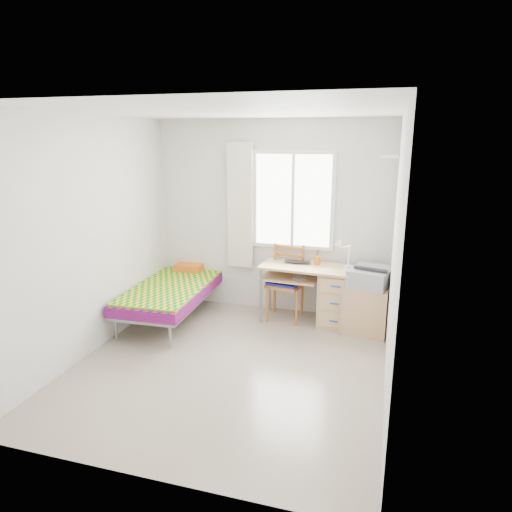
{
  "coord_description": "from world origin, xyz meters",
  "views": [
    {
      "loc": [
        1.51,
        -4.17,
        2.38
      ],
      "look_at": [
        0.13,
        0.55,
        1.08
      ],
      "focal_mm": 32.0,
      "sensor_mm": 36.0,
      "label": 1
    }
  ],
  "objects_px": {
    "chair": "(287,278)",
    "cabinet": "(366,308)",
    "bed": "(176,288)",
    "printer": "(371,276)",
    "desk": "(332,294)"
  },
  "relations": [
    {
      "from": "bed",
      "to": "chair",
      "type": "height_order",
      "value": "chair"
    },
    {
      "from": "cabinet",
      "to": "printer",
      "type": "relative_size",
      "value": 0.99
    },
    {
      "from": "bed",
      "to": "desk",
      "type": "xyz_separation_m",
      "value": [
        2.04,
        0.32,
        0.01
      ]
    },
    {
      "from": "chair",
      "to": "cabinet",
      "type": "height_order",
      "value": "chair"
    },
    {
      "from": "bed",
      "to": "chair",
      "type": "bearing_deg",
      "value": 12.48
    },
    {
      "from": "bed",
      "to": "desk",
      "type": "distance_m",
      "value": 2.07
    },
    {
      "from": "printer",
      "to": "chair",
      "type": "bearing_deg",
      "value": -173.38
    },
    {
      "from": "bed",
      "to": "cabinet",
      "type": "bearing_deg",
      "value": 2.54
    },
    {
      "from": "cabinet",
      "to": "printer",
      "type": "distance_m",
      "value": 0.42
    },
    {
      "from": "chair",
      "to": "cabinet",
      "type": "xyz_separation_m",
      "value": [
        1.04,
        -0.17,
        -0.25
      ]
    },
    {
      "from": "bed",
      "to": "chair",
      "type": "xyz_separation_m",
      "value": [
        1.44,
        0.37,
        0.15
      ]
    },
    {
      "from": "bed",
      "to": "chair",
      "type": "relative_size",
      "value": 1.96
    },
    {
      "from": "bed",
      "to": "chair",
      "type": "distance_m",
      "value": 1.49
    },
    {
      "from": "cabinet",
      "to": "printer",
      "type": "bearing_deg",
      "value": 30.68
    },
    {
      "from": "chair",
      "to": "cabinet",
      "type": "relative_size",
      "value": 1.61
    }
  ]
}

